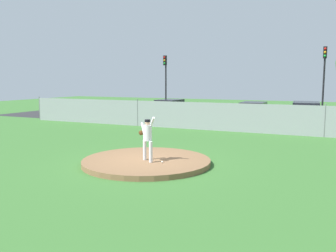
{
  "coord_description": "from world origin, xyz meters",
  "views": [
    {
      "loc": [
        6.42,
        -11.98,
        3.22
      ],
      "look_at": [
        0.04,
        1.89,
        1.26
      ],
      "focal_mm": 38.48,
      "sensor_mm": 36.0,
      "label": 1
    }
  ],
  "objects_px": {
    "pitcher_youth": "(147,136)",
    "parked_car_white": "(306,115)",
    "traffic_light_far": "(324,71)",
    "parked_car_burgundy": "(170,110)",
    "traffic_light_near": "(165,75)",
    "baseball": "(162,162)",
    "parked_car_red": "(253,114)"
  },
  "relations": [
    {
      "from": "pitcher_youth",
      "to": "traffic_light_near",
      "type": "xyz_separation_m",
      "value": [
        -8.23,
        19.17,
        2.54
      ]
    },
    {
      "from": "pitcher_youth",
      "to": "parked_car_burgundy",
      "type": "distance_m",
      "value": 16.33
    },
    {
      "from": "parked_car_burgundy",
      "to": "traffic_light_far",
      "type": "relative_size",
      "value": 0.74
    },
    {
      "from": "pitcher_youth",
      "to": "parked_car_burgundy",
      "type": "height_order",
      "value": "pitcher_youth"
    },
    {
      "from": "parked_car_white",
      "to": "parked_car_burgundy",
      "type": "bearing_deg",
      "value": 176.79
    },
    {
      "from": "pitcher_youth",
      "to": "traffic_light_far",
      "type": "xyz_separation_m",
      "value": [
        5.46,
        19.07,
        2.72
      ]
    },
    {
      "from": "pitcher_youth",
      "to": "parked_car_white",
      "type": "relative_size",
      "value": 0.36
    },
    {
      "from": "parked_car_burgundy",
      "to": "baseball",
      "type": "bearing_deg",
      "value": -66.47
    },
    {
      "from": "pitcher_youth",
      "to": "baseball",
      "type": "bearing_deg",
      "value": -4.16
    },
    {
      "from": "parked_car_white",
      "to": "traffic_light_near",
      "type": "height_order",
      "value": "traffic_light_near"
    },
    {
      "from": "traffic_light_far",
      "to": "baseball",
      "type": "bearing_deg",
      "value": -104.17
    },
    {
      "from": "baseball",
      "to": "parked_car_white",
      "type": "bearing_deg",
      "value": 75.01
    },
    {
      "from": "traffic_light_near",
      "to": "traffic_light_far",
      "type": "relative_size",
      "value": 0.95
    },
    {
      "from": "baseball",
      "to": "traffic_light_near",
      "type": "height_order",
      "value": "traffic_light_near"
    },
    {
      "from": "pitcher_youth",
      "to": "parked_car_white",
      "type": "bearing_deg",
      "value": 72.66
    },
    {
      "from": "pitcher_youth",
      "to": "parked_car_burgundy",
      "type": "relative_size",
      "value": 0.39
    },
    {
      "from": "traffic_light_far",
      "to": "parked_car_burgundy",
      "type": "bearing_deg",
      "value": -161.27
    },
    {
      "from": "pitcher_youth",
      "to": "traffic_light_far",
      "type": "distance_m",
      "value": 20.02
    },
    {
      "from": "parked_car_white",
      "to": "parked_car_red",
      "type": "height_order",
      "value": "parked_car_white"
    },
    {
      "from": "pitcher_youth",
      "to": "baseball",
      "type": "xyz_separation_m",
      "value": [
        0.64,
        -0.05,
        -0.93
      ]
    },
    {
      "from": "parked_car_white",
      "to": "parked_car_red",
      "type": "distance_m",
      "value": 3.57
    },
    {
      "from": "pitcher_youth",
      "to": "traffic_light_far",
      "type": "bearing_deg",
      "value": 74.01
    },
    {
      "from": "parked_car_red",
      "to": "baseball",
      "type": "bearing_deg",
      "value": -91.41
    },
    {
      "from": "parked_car_white",
      "to": "traffic_light_far",
      "type": "xyz_separation_m",
      "value": [
        0.91,
        4.48,
        3.06
      ]
    },
    {
      "from": "parked_car_white",
      "to": "pitcher_youth",
      "type": "bearing_deg",
      "value": -107.34
    },
    {
      "from": "baseball",
      "to": "parked_car_red",
      "type": "height_order",
      "value": "parked_car_red"
    },
    {
      "from": "traffic_light_near",
      "to": "parked_car_burgundy",
      "type": "bearing_deg",
      "value": -60.67
    },
    {
      "from": "pitcher_youth",
      "to": "traffic_light_near",
      "type": "distance_m",
      "value": 21.02
    },
    {
      "from": "parked_car_burgundy",
      "to": "traffic_light_near",
      "type": "relative_size",
      "value": 0.78
    },
    {
      "from": "parked_car_white",
      "to": "parked_car_burgundy",
      "type": "distance_m",
      "value": 10.57
    },
    {
      "from": "parked_car_red",
      "to": "parked_car_white",
      "type": "bearing_deg",
      "value": 2.53
    },
    {
      "from": "pitcher_youth",
      "to": "parked_car_burgundy",
      "type": "xyz_separation_m",
      "value": [
        -5.99,
        15.18,
        -0.38
      ]
    }
  ]
}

